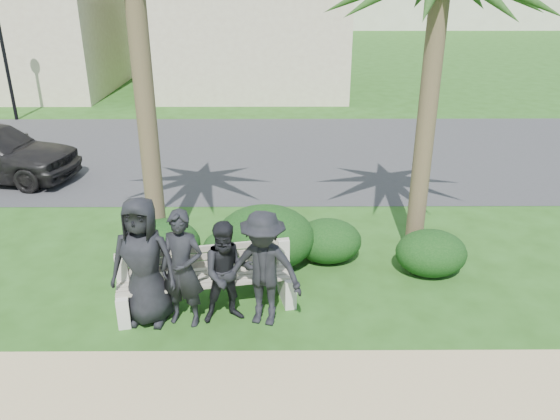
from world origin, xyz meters
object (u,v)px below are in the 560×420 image
at_px(man_d, 263,269).
at_px(park_bench, 208,284).
at_px(street_lamp, 0,32).
at_px(man_a, 144,262).
at_px(man_b, 182,269).
at_px(man_c, 228,273).

bearing_deg(man_d, park_bench, 171.80).
relative_size(street_lamp, park_bench, 1.57).
bearing_deg(man_a, park_bench, 26.58).
distance_m(man_a, man_d, 1.68).
height_order(man_b, man_c, man_b).
bearing_deg(street_lamp, man_c, -55.29).
height_order(man_a, man_d, man_a).
bearing_deg(park_bench, man_c, -54.19).
distance_m(park_bench, man_c, 0.59).
bearing_deg(man_c, man_d, -19.93).
distance_m(park_bench, man_a, 1.05).
height_order(man_c, man_d, man_d).
relative_size(man_a, man_d, 1.10).
distance_m(street_lamp, man_c, 15.05).
bearing_deg(man_b, man_c, 19.35).
height_order(street_lamp, man_b, street_lamp).
bearing_deg(man_b, park_bench, 66.41).
distance_m(street_lamp, park_bench, 14.66).
height_order(street_lamp, man_d, street_lamp).
height_order(park_bench, man_d, man_d).
bearing_deg(man_c, street_lamp, 111.97).
xyz_separation_m(man_b, man_c, (0.63, 0.06, -0.10)).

